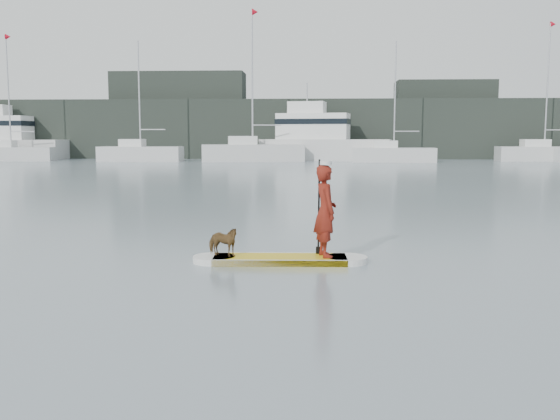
{
  "coord_description": "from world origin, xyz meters",
  "views": [
    {
      "loc": [
        4.35,
        -12.79,
        2.39
      ],
      "look_at": [
        3.74,
        -1.24,
        1.0
      ],
      "focal_mm": 40.0,
      "sensor_mm": 36.0,
      "label": 1
    }
  ],
  "objects_px": {
    "sailboat_f": "(543,152)",
    "motor_yacht_b": "(5,139)",
    "paddler": "(325,211)",
    "sailboat_e": "(393,154)",
    "sailboat_b": "(11,152)",
    "motor_yacht_a": "(320,139)",
    "sailboat_c": "(140,153)",
    "paddleboard": "(280,259)",
    "sailboat_d": "(252,151)",
    "dog": "(223,241)"
  },
  "relations": [
    {
      "from": "sailboat_c",
      "to": "sailboat_f",
      "type": "distance_m",
      "value": 37.26
    },
    {
      "from": "motor_yacht_a",
      "to": "motor_yacht_b",
      "type": "bearing_deg",
      "value": -172.15
    },
    {
      "from": "sailboat_c",
      "to": "sailboat_b",
      "type": "bearing_deg",
      "value": 177.82
    },
    {
      "from": "sailboat_b",
      "to": "sailboat_d",
      "type": "relative_size",
      "value": 0.85
    },
    {
      "from": "paddler",
      "to": "sailboat_d",
      "type": "xyz_separation_m",
      "value": [
        -5.85,
        45.48,
        -0.01
      ]
    },
    {
      "from": "sailboat_d",
      "to": "motor_yacht_b",
      "type": "height_order",
      "value": "sailboat_d"
    },
    {
      "from": "dog",
      "to": "sailboat_b",
      "type": "distance_m",
      "value": 52.91
    },
    {
      "from": "paddler",
      "to": "sailboat_e",
      "type": "distance_m",
      "value": 45.01
    },
    {
      "from": "paddler",
      "to": "sailboat_b",
      "type": "bearing_deg",
      "value": 16.7
    },
    {
      "from": "dog",
      "to": "motor_yacht_b",
      "type": "bearing_deg",
      "value": 51.28
    },
    {
      "from": "sailboat_d",
      "to": "sailboat_e",
      "type": "distance_m",
      "value": 12.76
    },
    {
      "from": "paddleboard",
      "to": "paddler",
      "type": "bearing_deg",
      "value": 0.0
    },
    {
      "from": "dog",
      "to": "motor_yacht_a",
      "type": "bearing_deg",
      "value": 18.13
    },
    {
      "from": "sailboat_e",
      "to": "sailboat_f",
      "type": "height_order",
      "value": "sailboat_f"
    },
    {
      "from": "sailboat_f",
      "to": "motor_yacht_a",
      "type": "xyz_separation_m",
      "value": [
        -20.63,
        0.74,
        1.21
      ]
    },
    {
      "from": "sailboat_b",
      "to": "sailboat_e",
      "type": "bearing_deg",
      "value": -7.14
    },
    {
      "from": "dog",
      "to": "paddleboard",
      "type": "bearing_deg",
      "value": -67.12
    },
    {
      "from": "sailboat_d",
      "to": "sailboat_c",
      "type": "bearing_deg",
      "value": 172.47
    },
    {
      "from": "sailboat_b",
      "to": "motor_yacht_a",
      "type": "xyz_separation_m",
      "value": [
        29.0,
        2.58,
        1.25
      ]
    },
    {
      "from": "sailboat_c",
      "to": "motor_yacht_b",
      "type": "height_order",
      "value": "sailboat_c"
    },
    {
      "from": "paddler",
      "to": "sailboat_e",
      "type": "relative_size",
      "value": 0.16
    },
    {
      "from": "dog",
      "to": "motor_yacht_b",
      "type": "relative_size",
      "value": 0.06
    },
    {
      "from": "sailboat_e",
      "to": "sailboat_f",
      "type": "distance_m",
      "value": 14.49
    },
    {
      "from": "sailboat_d",
      "to": "motor_yacht_b",
      "type": "bearing_deg",
      "value": 161.35
    },
    {
      "from": "sailboat_b",
      "to": "sailboat_f",
      "type": "relative_size",
      "value": 0.92
    },
    {
      "from": "paddleboard",
      "to": "sailboat_e",
      "type": "xyz_separation_m",
      "value": [
        7.72,
        44.51,
        0.7
      ]
    },
    {
      "from": "sailboat_b",
      "to": "sailboat_d",
      "type": "xyz_separation_m",
      "value": [
        22.73,
        -0.16,
        0.17
      ]
    },
    {
      "from": "motor_yacht_a",
      "to": "sailboat_e",
      "type": "bearing_deg",
      "value": -19.75
    },
    {
      "from": "sailboat_b",
      "to": "sailboat_c",
      "type": "bearing_deg",
      "value": -7.57
    },
    {
      "from": "motor_yacht_b",
      "to": "dog",
      "type": "bearing_deg",
      "value": -59.29
    },
    {
      "from": "sailboat_d",
      "to": "sailboat_b",
      "type": "bearing_deg",
      "value": 170.18
    },
    {
      "from": "sailboat_b",
      "to": "sailboat_e",
      "type": "height_order",
      "value": "sailboat_b"
    },
    {
      "from": "sailboat_c",
      "to": "sailboat_e",
      "type": "relative_size",
      "value": 1.03
    },
    {
      "from": "sailboat_c",
      "to": "motor_yacht_a",
      "type": "bearing_deg",
      "value": 10.64
    },
    {
      "from": "sailboat_b",
      "to": "sailboat_c",
      "type": "distance_m",
      "value": 12.45
    },
    {
      "from": "paddleboard",
      "to": "motor_yacht_a",
      "type": "xyz_separation_m",
      "value": [
        1.26,
        48.25,
        2.0
      ]
    },
    {
      "from": "paddleboard",
      "to": "motor_yacht_a",
      "type": "distance_m",
      "value": 48.31
    },
    {
      "from": "sailboat_d",
      "to": "sailboat_f",
      "type": "bearing_deg",
      "value": -5.17
    },
    {
      "from": "sailboat_f",
      "to": "motor_yacht_b",
      "type": "xyz_separation_m",
      "value": [
        -52.05,
        2.1,
        1.14
      ]
    },
    {
      "from": "sailboat_e",
      "to": "motor_yacht_a",
      "type": "xyz_separation_m",
      "value": [
        -6.45,
        3.73,
        1.3
      ]
    },
    {
      "from": "paddleboard",
      "to": "dog",
      "type": "relative_size",
      "value": 4.97
    },
    {
      "from": "paddler",
      "to": "motor_yacht_a",
      "type": "relative_size",
      "value": 0.14
    },
    {
      "from": "paddler",
      "to": "sailboat_f",
      "type": "height_order",
      "value": "sailboat_f"
    },
    {
      "from": "sailboat_f",
      "to": "dog",
      "type": "bearing_deg",
      "value": -114.49
    },
    {
      "from": "sailboat_c",
      "to": "sailboat_f",
      "type": "xyz_separation_m",
      "value": [
        37.19,
        2.33,
        0.05
      ]
    },
    {
      "from": "sailboat_e",
      "to": "motor_yacht_b",
      "type": "xyz_separation_m",
      "value": [
        -37.88,
        5.09,
        1.24
      ]
    },
    {
      "from": "sailboat_c",
      "to": "paddler",
      "type": "bearing_deg",
      "value": -70.2
    },
    {
      "from": "paddleboard",
      "to": "sailboat_d",
      "type": "xyz_separation_m",
      "value": [
        -5.0,
        45.51,
        0.91
      ]
    },
    {
      "from": "motor_yacht_b",
      "to": "sailboat_c",
      "type": "bearing_deg",
      "value": -16.25
    },
    {
      "from": "paddleboard",
      "to": "sailboat_f",
      "type": "distance_m",
      "value": 52.32
    }
  ]
}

